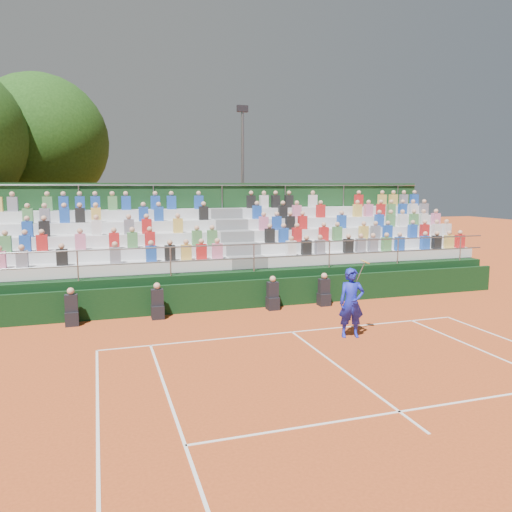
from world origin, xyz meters
name	(u,v)px	position (x,y,z in m)	size (l,w,h in m)	color
ground	(292,332)	(0.00, 0.00, 0.00)	(90.00, 90.00, 0.00)	#C04D20
courtside_wall	(259,293)	(0.00, 3.20, 0.50)	(20.00, 0.15, 1.00)	black
line_officials	(212,300)	(-1.78, 2.75, 0.48)	(8.93, 0.40, 1.19)	black
grandstand	(235,263)	(0.02, 6.43, 1.09)	(20.00, 5.20, 4.40)	black
tennis_player	(352,303)	(1.43, -0.92, 0.99)	(0.94, 0.63, 2.22)	#1823B9
tree_east	(40,142)	(-7.94, 14.98, 6.50)	(6.81, 6.81, 9.91)	#372414
floodlight_mast	(243,173)	(2.48, 13.68, 4.99)	(0.60, 0.25, 8.62)	gray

